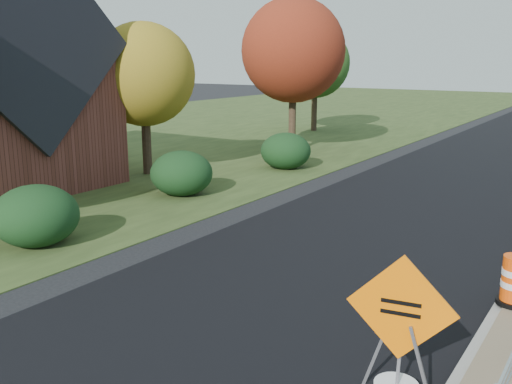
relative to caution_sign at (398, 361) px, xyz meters
The scene contains 9 objects.
grass_verge_near 28.53m from the caution_sign, 142.52° to the left, with size 30.00×120.00×0.03m, color #2E3F1B.
milled_overlay 17.63m from the caution_sign, 99.94° to the left, with size 7.20×120.00×0.01m, color black.
hedge_south 9.74m from the caution_sign, behind, with size 2.09×2.09×1.52m, color black.
hedge_mid 12.53m from the caution_sign, 144.04° to the left, with size 2.09×2.09×1.52m, color black.
hedge_north 16.47m from the caution_sign, 125.82° to the left, with size 2.09×2.09×1.52m, color black.
tree_near_yellow 16.88m from the caution_sign, 145.55° to the left, with size 3.96×3.96×5.88m.
tree_near_red 21.35m from the caution_sign, 123.85° to the left, with size 4.95×4.95×7.35m.
tree_near_back 29.51m from the caution_sign, 120.00° to the left, with size 4.29×4.29×6.37m.
caution_sign is the anchor object (origin of this frame).
Camera 1 is at (0.87, -14.21, 4.49)m, focal length 40.00 mm.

